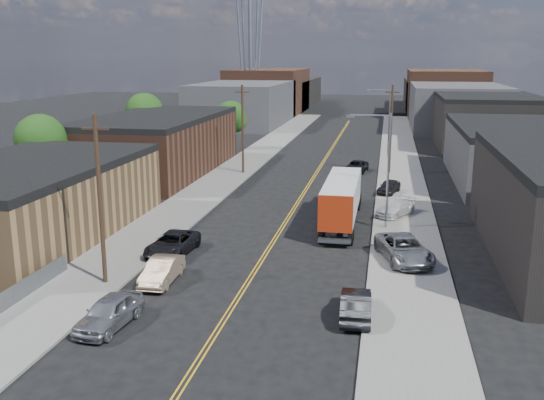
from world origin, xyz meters
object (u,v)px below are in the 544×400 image
at_px(car_left_c, 172,244).
at_px(car_right_lot_a, 404,249).
at_px(semi_truck, 343,196).
at_px(car_left_b, 162,271).
at_px(car_ahead_truck, 357,166).
at_px(car_right_lot_b, 395,208).
at_px(car_right_lot_c, 389,186).
at_px(car_left_a, 109,312).
at_px(car_right_oncoming, 356,305).

height_order(car_left_c, car_right_lot_a, car_right_lot_a).
xyz_separation_m(semi_truck, car_left_b, (-9.50, -15.64, -1.40)).
bearing_deg(car_ahead_truck, car_left_c, -100.48).
height_order(car_right_lot_a, car_right_lot_b, car_right_lot_a).
distance_m(semi_truck, car_right_lot_c, 11.38).
bearing_deg(car_left_a, car_right_lot_b, 66.13).
distance_m(semi_truck, car_left_b, 18.36).
height_order(car_right_lot_a, car_ahead_truck, car_right_lot_a).
distance_m(car_left_b, car_ahead_truck, 38.67).
distance_m(semi_truck, car_right_lot_a, 10.54).
bearing_deg(car_ahead_truck, car_left_b, -96.42).
xyz_separation_m(semi_truck, car_right_lot_b, (4.26, 2.22, -1.34)).
bearing_deg(car_right_lot_a, car_left_a, -156.42).
bearing_deg(car_left_c, semi_truck, 47.57).
height_order(car_right_oncoming, car_ahead_truck, car_right_oncoming).
relative_size(car_right_oncoming, car_right_lot_c, 1.16).
bearing_deg(semi_truck, car_right_lot_a, -63.23).
height_order(car_left_b, car_right_lot_c, car_left_b).
height_order(car_left_c, car_right_lot_b, car_left_c).
relative_size(car_right_lot_a, car_right_lot_b, 1.32).
bearing_deg(car_left_b, car_right_oncoming, -15.34).
xyz_separation_m(car_left_a, car_right_lot_a, (14.58, 12.54, 0.18)).
bearing_deg(car_left_c, car_right_lot_b, 43.48).
bearing_deg(car_right_lot_b, car_ahead_truck, 131.50).
relative_size(car_left_b, car_right_lot_a, 0.76).
bearing_deg(car_left_c, car_right_oncoming, -29.00).
bearing_deg(car_right_oncoming, car_left_a, 13.27).
height_order(car_left_b, car_right_lot_a, car_right_lot_a).
distance_m(car_right_lot_c, car_ahead_truck, 11.76).
bearing_deg(car_left_c, car_left_a, -82.84).
height_order(car_left_b, car_right_oncoming, car_left_b).
xyz_separation_m(car_right_lot_a, car_ahead_truck, (-4.71, 31.19, -0.31)).
bearing_deg(car_right_lot_c, car_left_b, -99.63).
bearing_deg(car_right_lot_a, car_right_lot_b, 75.11).
distance_m(car_left_b, car_right_lot_c, 29.45).
xyz_separation_m(car_left_b, car_right_oncoming, (11.60, -2.89, -0.01)).
distance_m(car_left_c, car_right_lot_a, 15.46).
relative_size(semi_truck, car_right_oncoming, 3.26).
height_order(car_left_c, car_right_lot_c, car_left_c).
relative_size(semi_truck, car_ahead_truck, 3.06).
bearing_deg(car_right_oncoming, car_right_lot_a, -108.27).
xyz_separation_m(semi_truck, car_right_oncoming, (2.10, -18.54, -1.41)).
height_order(car_left_a, car_ahead_truck, car_left_a).
xyz_separation_m(semi_truck, car_right_lot_c, (3.70, 10.68, -1.34)).
relative_size(car_left_b, car_ahead_truck, 0.95).
distance_m(car_left_a, car_left_c, 11.39).
bearing_deg(semi_truck, car_right_oncoming, -83.49).
bearing_deg(car_right_lot_a, car_left_b, -173.25).
height_order(car_right_oncoming, car_right_lot_a, car_right_lot_a).
relative_size(car_left_b, car_right_lot_c, 1.16).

